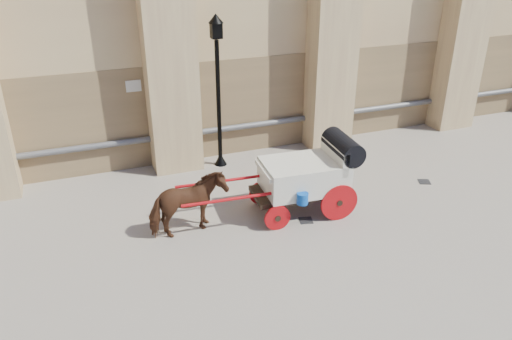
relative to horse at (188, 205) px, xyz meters
name	(u,v)px	position (x,y,z in m)	size (l,w,h in m)	color
ground	(250,219)	(1.55, 0.07, -0.75)	(90.00, 90.00, 0.00)	gray
horse	(188,205)	(0.00, 0.00, 0.00)	(0.81, 1.77, 1.49)	#55311C
carriage	(309,173)	(3.07, -0.02, 0.29)	(4.47, 1.62, 1.92)	black
street_lamp	(218,89)	(1.81, 3.39, 1.62)	(0.41, 0.41, 4.42)	black
drain_grate_near	(306,220)	(2.79, -0.48, -0.74)	(0.32, 0.32, 0.01)	black
drain_grate_far	(424,182)	(6.84, 0.21, -0.74)	(0.32, 0.32, 0.01)	black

